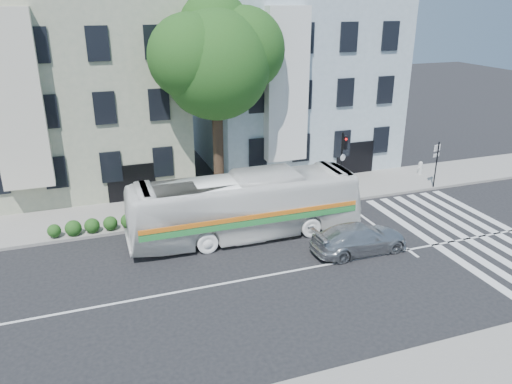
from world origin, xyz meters
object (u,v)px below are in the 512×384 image
sedan (359,238)px  fire_hydrant (420,167)px  bus (245,206)px  traffic_signal (343,156)px

sedan → fire_hydrant: sedan is taller
bus → fire_hydrant: 14.13m
sedan → traffic_signal: (2.53, 6.40, 1.77)m
sedan → traffic_signal: 7.11m
bus → traffic_signal: size_ratio=2.95×
fire_hydrant → traffic_signal: bearing=-167.9°
sedan → traffic_signal: traffic_signal is taller
fire_hydrant → bus: bearing=-161.2°
traffic_signal → bus: bearing=-174.8°
sedan → fire_hydrant: 11.93m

